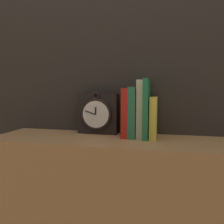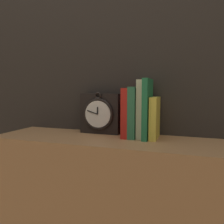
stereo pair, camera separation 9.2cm
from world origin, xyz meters
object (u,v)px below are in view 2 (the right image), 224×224
Objects in this scene: book_slot2_cream at (142,109)px; book_slot3_green at (148,109)px; book_slot1_green at (134,112)px; book_slot4_yellow at (155,118)px; clock at (101,113)px; book_slot0_red at (128,113)px.

book_slot3_green reaches higher than book_slot2_cream.
book_slot3_green is at bearing -6.84° from book_slot1_green.
book_slot2_cream is 1.41× the size of book_slot4_yellow.
clock is 0.21m from book_slot2_cream.
book_slot4_yellow is at bearing -7.10° from clock.
clock is at bearing 170.46° from book_slot3_green.
clock is at bearing 172.90° from book_slot4_yellow.
book_slot1_green is (0.18, -0.03, 0.01)m from clock.
book_slot3_green is at bearing -168.10° from book_slot4_yellow.
book_slot4_yellow is (0.09, -0.00, -0.02)m from book_slot1_green.
book_slot1_green is 1.24× the size of book_slot4_yellow.
book_slot4_yellow is at bearing -0.24° from book_slot0_red.
clock is 0.78× the size of book_slot3_green.
book_slot1_green reaches higher than book_slot4_yellow.
book_slot3_green is (0.09, -0.01, 0.02)m from book_slot0_red.
book_slot3_green is (0.24, -0.04, 0.03)m from clock.
clock reaches higher than book_slot4_yellow.
book_slot1_green is 0.88× the size of book_slot2_cream.
book_slot3_green is at bearing -4.44° from book_slot0_red.
book_slot2_cream is at bearing 155.11° from book_slot3_green.
clock is at bearing 167.39° from book_slot0_red.
clock is 0.92× the size of book_slot0_red.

